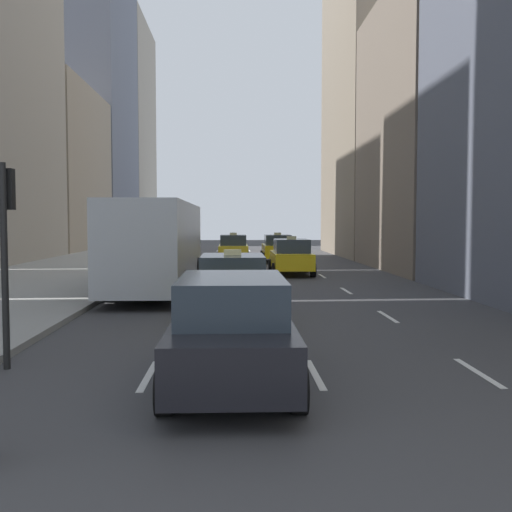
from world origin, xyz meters
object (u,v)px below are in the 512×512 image
traffic_light_pole (6,231)px  city_bus (158,242)px  taxi_lead (277,248)px  taxi_second (233,248)px  sedan_black_near (232,329)px  taxi_third (233,287)px  taxi_fourth (291,257)px

traffic_light_pole → city_bus: bearing=84.6°
taxi_lead → city_bus: size_ratio=0.38×
taxi_second → sedan_black_near: taxi_second is taller
taxi_third → taxi_fourth: bearing=78.2°
taxi_fourth → sedan_black_near: taxi_fourth is taller
taxi_fourth → traffic_light_pole: 19.42m
city_bus → sedan_black_near: bearing=-78.1°
taxi_fourth → taxi_second: bearing=107.2°
taxi_lead → taxi_fourth: size_ratio=1.00×
city_bus → traffic_light_pole: traffic_light_pole is taller
taxi_fourth → sedan_black_near: bearing=-98.2°
taxi_third → city_bus: city_bus is taller
taxi_lead → sedan_black_near: taxi_lead is taller
sedan_black_near → traffic_light_pole: size_ratio=1.37×
city_bus → traffic_light_pole: bearing=-95.4°
taxi_third → traffic_light_pole: bearing=-129.6°
taxi_third → traffic_light_pole: size_ratio=1.22×
taxi_second → sedan_black_near: 28.43m
sedan_black_near → taxi_fourth: bearing=81.8°
taxi_lead → taxi_second: (-2.80, -0.12, 0.00)m
taxi_fourth → city_bus: size_ratio=0.38×
taxi_third → taxi_fourth: same height
taxi_lead → taxi_second: bearing=-177.5°
sedan_black_near → taxi_second: bearing=90.0°
taxi_lead → traffic_light_pole: (-6.75, -27.30, 1.53)m
taxi_fourth → city_bus: bearing=-132.7°
taxi_third → sedan_black_near: taxi_third is taller
taxi_lead → taxi_third: same height
taxi_lead → sedan_black_near: size_ratio=0.89×
city_bus → taxi_third: bearing=-68.9°
city_bus → traffic_light_pole: size_ratio=3.22×
city_bus → taxi_fourth: bearing=47.3°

